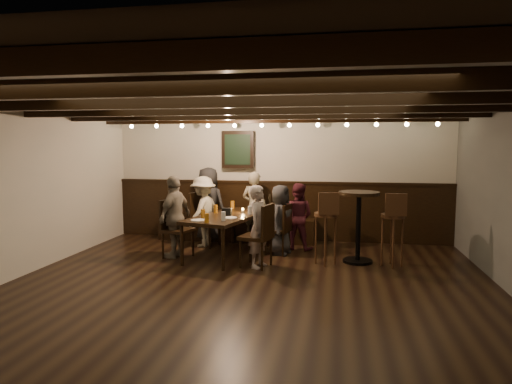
% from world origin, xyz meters
% --- Properties ---
extents(room, '(7.00, 7.00, 7.00)m').
position_xyz_m(room, '(-0.29, 2.21, 1.07)').
color(room, black).
rests_on(room, ground).
extents(dining_table, '(1.24, 1.97, 0.69)m').
position_xyz_m(dining_table, '(-0.66, 2.01, 0.63)').
color(dining_table, black).
rests_on(dining_table, floor).
extents(chair_left_near, '(0.54, 0.54, 0.98)m').
position_xyz_m(chair_left_near, '(-1.26, 2.62, 0.30)').
color(chair_left_near, black).
rests_on(chair_left_near, floor).
extents(chair_left_far, '(0.53, 0.53, 0.95)m').
position_xyz_m(chair_left_far, '(-1.47, 1.75, 0.29)').
color(chair_left_far, black).
rests_on(chair_left_far, floor).
extents(chair_right_near, '(0.47, 0.47, 0.85)m').
position_xyz_m(chair_right_near, '(0.14, 2.28, 0.26)').
color(chair_right_near, black).
rests_on(chair_right_near, floor).
extents(chair_right_far, '(0.53, 0.53, 0.96)m').
position_xyz_m(chair_right_far, '(-0.07, 1.40, 0.29)').
color(chair_right_far, black).
rests_on(chair_right_far, floor).
extents(person_bench_left, '(0.78, 0.60, 1.41)m').
position_xyz_m(person_bench_left, '(-1.32, 3.10, 0.71)').
color(person_bench_left, black).
rests_on(person_bench_left, floor).
extents(person_bench_centre, '(0.55, 0.43, 1.35)m').
position_xyz_m(person_bench_centre, '(-0.41, 3.03, 0.67)').
color(person_bench_centre, gray).
rests_on(person_bench_centre, floor).
extents(person_bench_right, '(0.66, 0.57, 1.18)m').
position_xyz_m(person_bench_right, '(0.43, 2.67, 0.59)').
color(person_bench_right, '#541C29').
rests_on(person_bench_right, floor).
extents(person_left_near, '(0.66, 0.91, 1.28)m').
position_xyz_m(person_left_near, '(-1.28, 2.63, 0.64)').
color(person_left_near, '#BBB59E').
rests_on(person_left_near, floor).
extents(person_left_far, '(0.51, 0.84, 1.35)m').
position_xyz_m(person_left_far, '(-1.50, 1.75, 0.67)').
color(person_left_far, slate).
rests_on(person_left_far, floor).
extents(person_right_near, '(0.50, 0.65, 1.18)m').
position_xyz_m(person_right_near, '(0.17, 2.27, 0.59)').
color(person_right_near, '#2B2B2E').
rests_on(person_right_near, floor).
extents(person_right_far, '(0.40, 0.51, 1.24)m').
position_xyz_m(person_right_far, '(-0.04, 1.39, 0.62)').
color(person_right_far, '#A8948E').
rests_on(person_right_far, floor).
extents(pint_a, '(0.07, 0.07, 0.14)m').
position_xyz_m(pint_a, '(-0.77, 2.76, 0.76)').
color(pint_a, '#BF7219').
rests_on(pint_a, dining_table).
extents(pint_b, '(0.07, 0.07, 0.14)m').
position_xyz_m(pint_b, '(-0.27, 2.58, 0.76)').
color(pint_b, '#BF7219').
rests_on(pint_b, dining_table).
extents(pint_c, '(0.07, 0.07, 0.14)m').
position_xyz_m(pint_c, '(-0.93, 2.18, 0.76)').
color(pint_c, '#BF7219').
rests_on(pint_c, dining_table).
extents(pint_d, '(0.07, 0.07, 0.14)m').
position_xyz_m(pint_d, '(-0.32, 2.13, 0.76)').
color(pint_d, silver).
rests_on(pint_d, dining_table).
extents(pint_e, '(0.07, 0.07, 0.14)m').
position_xyz_m(pint_e, '(-0.98, 1.63, 0.76)').
color(pint_e, '#BF7219').
rests_on(pint_e, dining_table).
extents(pint_f, '(0.07, 0.07, 0.14)m').
position_xyz_m(pint_f, '(-0.60, 1.43, 0.76)').
color(pint_f, silver).
rests_on(pint_f, dining_table).
extents(pint_g, '(0.07, 0.07, 0.14)m').
position_xyz_m(pint_g, '(-0.81, 1.22, 0.76)').
color(pint_g, '#BF7219').
rests_on(pint_g, dining_table).
extents(plate_near, '(0.24, 0.24, 0.01)m').
position_xyz_m(plate_near, '(-0.98, 1.37, 0.69)').
color(plate_near, white).
rests_on(plate_near, dining_table).
extents(plate_far, '(0.24, 0.24, 0.01)m').
position_xyz_m(plate_far, '(-0.56, 1.68, 0.69)').
color(plate_far, white).
rests_on(plate_far, dining_table).
extents(condiment_caddy, '(0.15, 0.10, 0.12)m').
position_xyz_m(condiment_caddy, '(-0.68, 1.96, 0.75)').
color(condiment_caddy, black).
rests_on(condiment_caddy, dining_table).
extents(candle, '(0.05, 0.05, 0.05)m').
position_xyz_m(candle, '(-0.48, 2.27, 0.71)').
color(candle, beige).
rests_on(candle, dining_table).
extents(high_top_table, '(0.63, 0.63, 1.12)m').
position_xyz_m(high_top_table, '(1.44, 1.94, 0.73)').
color(high_top_table, black).
rests_on(high_top_table, floor).
extents(bar_stool_left, '(0.38, 0.40, 1.13)m').
position_xyz_m(bar_stool_left, '(0.94, 1.73, 0.42)').
color(bar_stool_left, '#3C1F13').
rests_on(bar_stool_left, floor).
extents(bar_stool_right, '(0.36, 0.38, 1.13)m').
position_xyz_m(bar_stool_right, '(1.94, 1.78, 0.42)').
color(bar_stool_right, '#3C1F13').
rests_on(bar_stool_right, floor).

